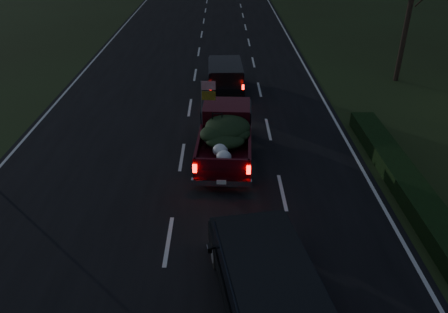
# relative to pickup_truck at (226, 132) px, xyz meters

# --- Properties ---
(ground) EXTENTS (120.00, 120.00, 0.00)m
(ground) POSITION_rel_pickup_truck_xyz_m (-1.70, -5.18, -1.01)
(ground) COLOR black
(ground) RESTS_ON ground
(road_asphalt) EXTENTS (14.00, 120.00, 0.02)m
(road_asphalt) POSITION_rel_pickup_truck_xyz_m (-1.70, -5.18, -1.00)
(road_asphalt) COLOR black
(road_asphalt) RESTS_ON ground
(hedge_row) EXTENTS (1.00, 10.00, 0.60)m
(hedge_row) POSITION_rel_pickup_truck_xyz_m (6.10, -2.18, -0.71)
(hedge_row) COLOR black
(hedge_row) RESTS_ON ground
(pickup_truck) EXTENTS (2.25, 5.23, 2.69)m
(pickup_truck) POSITION_rel_pickup_truck_xyz_m (0.00, 0.00, 0.00)
(pickup_truck) COLOR #3E0811
(pickup_truck) RESTS_ON ground
(lead_suv) EXTENTS (1.89, 4.30, 1.22)m
(lead_suv) POSITION_rel_pickup_truck_xyz_m (0.06, 7.25, -0.08)
(lead_suv) COLOR black
(lead_suv) RESTS_ON ground
(rear_suv) EXTENTS (2.70, 4.88, 1.33)m
(rear_suv) POSITION_rel_pickup_truck_xyz_m (0.83, -7.64, -0.00)
(rear_suv) COLOR black
(rear_suv) RESTS_ON ground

